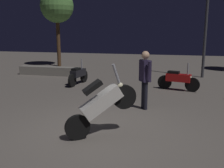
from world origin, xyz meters
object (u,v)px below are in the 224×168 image
Objects in this scene: streetlamp_near at (207,5)px; motorcycle_black_parked_left at (78,75)px; motorcycle_white_foreground at (101,104)px; person_rider_beside at (145,75)px; motorcycle_red_parked_right at (178,79)px.

motorcycle_black_parked_left is at bearing -150.22° from streetlamp_near.
person_rider_beside reaches higher than motorcycle_white_foreground.
motorcycle_red_parked_right is 0.29× the size of streetlamp_near.
motorcycle_red_parked_right is at bearing 37.17° from motorcycle_white_foreground.
streetlamp_near reaches higher than motorcycle_white_foreground.
motorcycle_black_parked_left is (-2.54, 5.22, -0.31)m from motorcycle_white_foreground.
streetlamp_near reaches higher than person_rider_beside.
motorcycle_black_parked_left is at bearing 81.66° from motorcycle_white_foreground.
motorcycle_white_foreground is 5.82m from motorcycle_black_parked_left.
motorcycle_white_foreground is 5.38m from motorcycle_red_parked_right.
person_rider_beside reaches higher than motorcycle_black_parked_left.
motorcycle_white_foreground reaches higher than motorcycle_red_parked_right.
streetlamp_near reaches higher than motorcycle_black_parked_left.
person_rider_beside reaches higher than motorcycle_red_parked_right.
motorcycle_white_foreground is 0.98× the size of motorcycle_black_parked_left.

